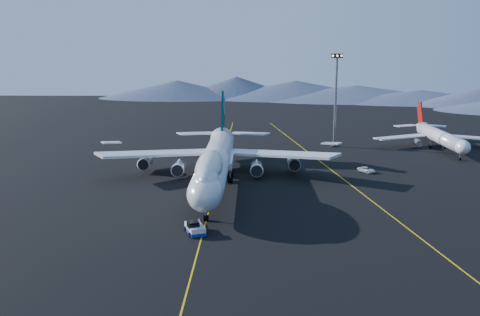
{
  "coord_description": "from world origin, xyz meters",
  "views": [
    {
      "loc": [
        8.3,
        -119.77,
        30.45
      ],
      "look_at": [
        5.55,
        2.06,
        6.0
      ],
      "focal_mm": 40.0,
      "sensor_mm": 36.0,
      "label": 1
    }
  ],
  "objects_px": {
    "pushback_tug": "(195,229)",
    "second_jet": "(439,136)",
    "boeing_747": "(216,160)",
    "floodlight_mast": "(336,100)",
    "service_van": "(367,170)"
  },
  "relations": [
    {
      "from": "second_jet",
      "to": "service_van",
      "type": "relative_size",
      "value": 9.44
    },
    {
      "from": "second_jet",
      "to": "floodlight_mast",
      "type": "distance_m",
      "value": 34.38
    },
    {
      "from": "boeing_747",
      "to": "floodlight_mast",
      "type": "xyz_separation_m",
      "value": [
        35.0,
        51.81,
        9.22
      ]
    },
    {
      "from": "second_jet",
      "to": "floodlight_mast",
      "type": "xyz_separation_m",
      "value": [
        -32.37,
        3.41,
        11.06
      ]
    },
    {
      "from": "second_jet",
      "to": "pushback_tug",
      "type": "bearing_deg",
      "value": -141.49
    },
    {
      "from": "pushback_tug",
      "to": "second_jet",
      "type": "height_order",
      "value": "second_jet"
    },
    {
      "from": "boeing_747",
      "to": "service_van",
      "type": "height_order",
      "value": "boeing_747"
    },
    {
      "from": "boeing_747",
      "to": "floodlight_mast",
      "type": "height_order",
      "value": "floodlight_mast"
    },
    {
      "from": "pushback_tug",
      "to": "floodlight_mast",
      "type": "height_order",
      "value": "floodlight_mast"
    },
    {
      "from": "pushback_tug",
      "to": "second_jet",
      "type": "relative_size",
      "value": 0.13
    },
    {
      "from": "pushback_tug",
      "to": "service_van",
      "type": "height_order",
      "value": "pushback_tug"
    },
    {
      "from": "second_jet",
      "to": "floodlight_mast",
      "type": "relative_size",
      "value": 1.55
    },
    {
      "from": "service_van",
      "to": "pushback_tug",
      "type": "bearing_deg",
      "value": -166.29
    },
    {
      "from": "service_van",
      "to": "floodlight_mast",
      "type": "xyz_separation_m",
      "value": [
        -2.66,
        37.83,
        14.35
      ]
    },
    {
      "from": "boeing_747",
      "to": "floodlight_mast",
      "type": "bearing_deg",
      "value": 55.96
    }
  ]
}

